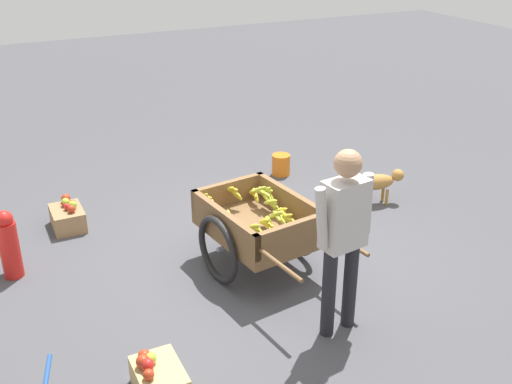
{
  "coord_description": "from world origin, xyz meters",
  "views": [
    {
      "loc": [
        -4.6,
        2.22,
        3.11
      ],
      "look_at": [
        -0.04,
        0.01,
        0.75
      ],
      "focal_mm": 42.97,
      "sensor_mm": 36.0,
      "label": 1
    }
  ],
  "objects_px": {
    "dog": "(379,182)",
    "fire_hydrant": "(8,244)",
    "plastic_bucket": "(281,165)",
    "apple_crate": "(68,216)",
    "vendor_person": "(344,228)",
    "mixed_fruit_crate": "(158,379)",
    "fruit_cart": "(258,225)"
  },
  "relations": [
    {
      "from": "vendor_person",
      "to": "fire_hydrant",
      "type": "xyz_separation_m",
      "value": [
        1.98,
        2.27,
        -0.59
      ]
    },
    {
      "from": "fire_hydrant",
      "to": "plastic_bucket",
      "type": "bearing_deg",
      "value": -73.02
    },
    {
      "from": "dog",
      "to": "plastic_bucket",
      "type": "bearing_deg",
      "value": 26.19
    },
    {
      "from": "vendor_person",
      "to": "mixed_fruit_crate",
      "type": "xyz_separation_m",
      "value": [
        -0.07,
        1.53,
        -0.8
      ]
    },
    {
      "from": "vendor_person",
      "to": "fire_hydrant",
      "type": "height_order",
      "value": "vendor_person"
    },
    {
      "from": "vendor_person",
      "to": "dog",
      "type": "bearing_deg",
      "value": -43.55
    },
    {
      "from": "dog",
      "to": "fire_hydrant",
      "type": "relative_size",
      "value": 0.99
    },
    {
      "from": "apple_crate",
      "to": "mixed_fruit_crate",
      "type": "bearing_deg",
      "value": -177.74
    },
    {
      "from": "plastic_bucket",
      "to": "fruit_cart",
      "type": "bearing_deg",
      "value": 146.48
    },
    {
      "from": "fruit_cart",
      "to": "dog",
      "type": "relative_size",
      "value": 2.62
    },
    {
      "from": "apple_crate",
      "to": "dog",
      "type": "bearing_deg",
      "value": -106.03
    },
    {
      "from": "vendor_person",
      "to": "mixed_fruit_crate",
      "type": "height_order",
      "value": "vendor_person"
    },
    {
      "from": "fruit_cart",
      "to": "plastic_bucket",
      "type": "bearing_deg",
      "value": -33.52
    },
    {
      "from": "plastic_bucket",
      "to": "apple_crate",
      "type": "height_order",
      "value": "apple_crate"
    },
    {
      "from": "dog",
      "to": "fruit_cart",
      "type": "bearing_deg",
      "value": 108.92
    },
    {
      "from": "fire_hydrant",
      "to": "plastic_bucket",
      "type": "distance_m",
      "value": 3.51
    },
    {
      "from": "apple_crate",
      "to": "plastic_bucket",
      "type": "bearing_deg",
      "value": -84.17
    },
    {
      "from": "vendor_person",
      "to": "apple_crate",
      "type": "height_order",
      "value": "vendor_person"
    },
    {
      "from": "apple_crate",
      "to": "mixed_fruit_crate",
      "type": "relative_size",
      "value": 1.0
    },
    {
      "from": "fire_hydrant",
      "to": "apple_crate",
      "type": "height_order",
      "value": "fire_hydrant"
    },
    {
      "from": "plastic_bucket",
      "to": "dog",
      "type": "bearing_deg",
      "value": -153.81
    },
    {
      "from": "fruit_cart",
      "to": "apple_crate",
      "type": "bearing_deg",
      "value": 43.08
    },
    {
      "from": "fire_hydrant",
      "to": "mixed_fruit_crate",
      "type": "bearing_deg",
      "value": -160.0
    },
    {
      "from": "apple_crate",
      "to": "fire_hydrant",
      "type": "bearing_deg",
      "value": 139.52
    },
    {
      "from": "apple_crate",
      "to": "fruit_cart",
      "type": "bearing_deg",
      "value": -136.92
    },
    {
      "from": "mixed_fruit_crate",
      "to": "plastic_bucket",
      "type": "bearing_deg",
      "value": -40.27
    },
    {
      "from": "mixed_fruit_crate",
      "to": "vendor_person",
      "type": "bearing_deg",
      "value": -87.29
    },
    {
      "from": "vendor_person",
      "to": "plastic_bucket",
      "type": "height_order",
      "value": "vendor_person"
    },
    {
      "from": "plastic_bucket",
      "to": "mixed_fruit_crate",
      "type": "distance_m",
      "value": 4.03
    },
    {
      "from": "vendor_person",
      "to": "dog",
      "type": "height_order",
      "value": "vendor_person"
    },
    {
      "from": "apple_crate",
      "to": "mixed_fruit_crate",
      "type": "distance_m",
      "value": 2.8
    },
    {
      "from": "fruit_cart",
      "to": "apple_crate",
      "type": "distance_m",
      "value": 2.19
    }
  ]
}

